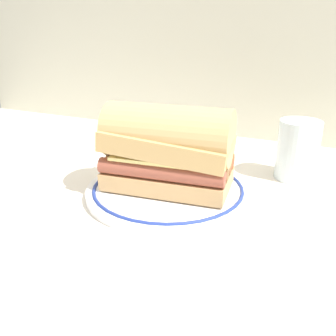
{
  "coord_description": "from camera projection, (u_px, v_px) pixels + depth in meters",
  "views": [
    {
      "loc": [
        0.2,
        -0.46,
        0.26
      ],
      "look_at": [
        -0.02,
        0.03,
        0.04
      ],
      "focal_mm": 39.46,
      "sensor_mm": 36.0,
      "label": 1
    }
  ],
  "objects": [
    {
      "name": "ground_plane",
      "position": [
        169.0,
        203.0,
        0.56
      ],
      "size": [
        1.5,
        1.5,
        0.0
      ],
      "primitive_type": "plane",
      "color": "white"
    },
    {
      "name": "wall_back",
      "position": [
        244.0,
        0.0,
        0.79
      ],
      "size": [
        1.5,
        0.02,
        0.6
      ],
      "primitive_type": "cube",
      "color": "beige",
      "rests_on": "ground_plane"
    },
    {
      "name": "drinking_glass",
      "position": [
        297.0,
        154.0,
        0.64
      ],
      "size": [
        0.07,
        0.07,
        0.1
      ],
      "color": "silver",
      "rests_on": "ground_plane"
    },
    {
      "name": "sausage_sandwich",
      "position": [
        168.0,
        148.0,
        0.56
      ],
      "size": [
        0.2,
        0.12,
        0.13
      ],
      "rotation": [
        0.0,
        0.0,
        0.1
      ],
      "color": "tan",
      "rests_on": "plate"
    },
    {
      "name": "plate",
      "position": [
        168.0,
        190.0,
        0.59
      ],
      "size": [
        0.26,
        0.26,
        0.01
      ],
      "color": "white",
      "rests_on": "ground_plane"
    }
  ]
}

